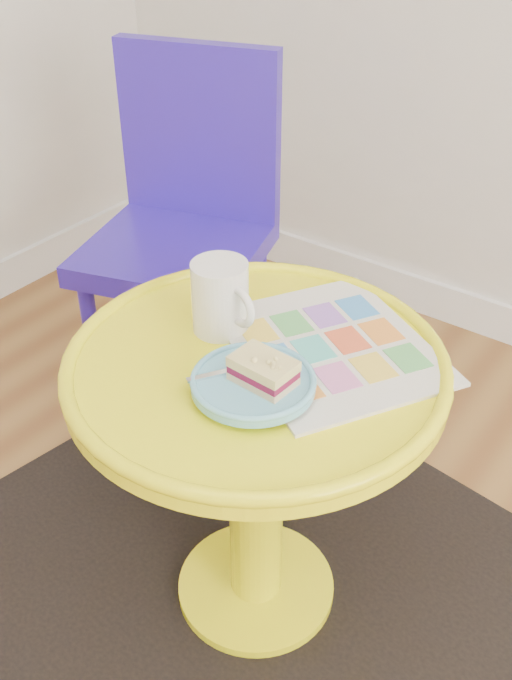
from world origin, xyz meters
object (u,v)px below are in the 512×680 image
Objects in this scene: side_table at (256,437)px; mug at (221,296)px; plate at (253,384)px; newspaper at (331,346)px; chair at (185,218)px.

side_table is 0.25m from mug.
plate is at bearing -22.34° from mug.
plate is at bearing -56.56° from side_table.
side_table is 0.21m from newspaper.
plate reaches higher than newspaper.
side_table is 4.60× the size of mug.
chair is 2.54× the size of newspaper.
newspaper is 0.20m from mug.
chair is at bearing 151.52° from mug.
mug reaches higher than newspaper.
newspaper is 0.17m from plate.
newspaper is at bearing -46.65° from chair.
chair is at bearing 138.54° from plate.
mug is at bearing 158.80° from side_table.
newspaper is (0.61, -0.34, 0.08)m from chair.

